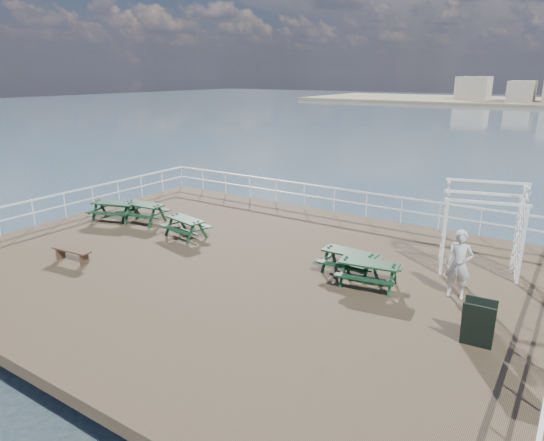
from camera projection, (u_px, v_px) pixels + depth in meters
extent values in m
cube|color=brown|center=(237.00, 266.00, 15.42)|extent=(18.00, 14.00, 0.30)
plane|color=#394E60|center=(482.00, 154.00, 47.93)|extent=(300.00, 300.00, 0.00)
cube|color=beige|center=(474.00, 88.00, 130.86)|extent=(8.00, 8.00, 6.00)
cube|color=beige|center=(523.00, 91.00, 124.70)|extent=(6.00, 8.00, 5.00)
cylinder|color=#4F3628|center=(185.00, 222.00, 24.11)|extent=(0.36, 0.36, 2.10)
cylinder|color=#4F3628|center=(516.00, 294.00, 16.23)|extent=(0.36, 0.36, 2.10)
cube|color=white|center=(334.00, 188.00, 20.55)|extent=(17.70, 0.07, 0.07)
cube|color=white|center=(334.00, 200.00, 20.69)|extent=(17.70, 0.05, 0.05)
cylinder|color=white|center=(181.00, 176.00, 25.34)|extent=(0.05, 0.05, 1.10)
cube|color=white|center=(63.00, 193.00, 19.72)|extent=(0.07, 13.70, 0.07)
cube|color=white|center=(65.00, 205.00, 19.86)|extent=(0.05, 13.70, 0.05)
cube|color=#12311D|center=(114.00, 203.00, 19.53)|extent=(1.89, 1.22, 0.06)
cube|color=#12311D|center=(122.00, 206.00, 20.16)|extent=(1.75, 0.80, 0.05)
cube|color=#12311D|center=(106.00, 214.00, 19.07)|extent=(1.75, 0.80, 0.05)
cube|color=#12311D|center=(99.00, 209.00, 19.80)|extent=(0.53, 1.37, 0.06)
cube|color=#12311D|center=(131.00, 211.00, 19.45)|extent=(0.53, 1.37, 0.06)
cube|color=#12311D|center=(103.00, 208.00, 20.08)|extent=(0.24, 0.50, 0.86)
cube|color=#12311D|center=(95.00, 212.00, 19.54)|extent=(0.24, 0.50, 0.86)
cube|color=#12311D|center=(135.00, 211.00, 19.73)|extent=(0.24, 0.50, 0.86)
cube|color=#12311D|center=(127.00, 214.00, 19.19)|extent=(0.24, 0.50, 0.86)
cube|color=#12311D|center=(115.00, 214.00, 19.67)|extent=(1.51, 0.58, 0.06)
cube|color=#12311D|center=(185.00, 219.00, 17.59)|extent=(1.68, 0.93, 0.05)
cube|color=#12311D|center=(197.00, 223.00, 18.02)|extent=(1.59, 0.55, 0.04)
cube|color=#12311D|center=(173.00, 229.00, 17.31)|extent=(1.59, 0.55, 0.04)
cube|color=#12311D|center=(176.00, 223.00, 18.12)|extent=(0.34, 1.26, 0.05)
cube|color=#12311D|center=(196.00, 230.00, 17.22)|extent=(0.34, 1.26, 0.05)
cube|color=#12311D|center=(181.00, 222.00, 18.31)|extent=(0.16, 0.46, 0.77)
cube|color=#12311D|center=(170.00, 225.00, 17.96)|extent=(0.16, 0.46, 0.77)
cube|color=#12311D|center=(203.00, 230.00, 17.41)|extent=(0.16, 0.46, 0.77)
cube|color=#12311D|center=(190.00, 233.00, 17.06)|extent=(0.16, 0.46, 0.77)
cube|color=#12311D|center=(186.00, 231.00, 17.72)|extent=(1.39, 0.36, 0.05)
cube|color=#12311D|center=(350.00, 252.00, 14.33)|extent=(1.62, 0.65, 0.05)
cube|color=#12311D|center=(357.00, 255.00, 14.83)|extent=(1.61, 0.25, 0.04)
cube|color=#12311D|center=(341.00, 266.00, 13.98)|extent=(1.61, 0.25, 0.04)
cube|color=#12311D|center=(329.00, 257.00, 14.77)|extent=(0.09, 1.29, 0.05)
cube|color=#12311D|center=(370.00, 266.00, 14.05)|extent=(0.09, 1.29, 0.05)
cube|color=#12311D|center=(333.00, 255.00, 14.99)|extent=(0.08, 0.46, 0.78)
cube|color=#12311D|center=(325.00, 261.00, 14.57)|extent=(0.08, 0.46, 0.78)
cube|color=#12311D|center=(374.00, 264.00, 14.27)|extent=(0.08, 0.46, 0.78)
cube|color=#12311D|center=(366.00, 270.00, 13.85)|extent=(0.08, 0.46, 0.78)
cube|color=#12311D|center=(349.00, 266.00, 14.46)|extent=(1.43, 0.10, 0.05)
cube|color=#12311D|center=(143.00, 204.00, 19.36)|extent=(1.76, 0.78, 0.06)
cube|color=#12311D|center=(153.00, 208.00, 19.92)|extent=(1.74, 0.35, 0.05)
cube|color=#12311D|center=(133.00, 215.00, 18.96)|extent=(1.74, 0.35, 0.05)
cube|color=#12311D|center=(130.00, 209.00, 19.79)|extent=(0.16, 1.39, 0.06)
cube|color=#12311D|center=(157.00, 214.00, 19.10)|extent=(0.16, 1.39, 0.06)
cube|color=#12311D|center=(136.00, 209.00, 20.04)|extent=(0.11, 0.50, 0.84)
cube|color=#12311D|center=(125.00, 212.00, 19.56)|extent=(0.11, 0.50, 0.84)
cube|color=#12311D|center=(162.00, 213.00, 19.36)|extent=(0.11, 0.50, 0.84)
cube|color=#12311D|center=(152.00, 217.00, 18.88)|extent=(0.11, 0.50, 0.84)
cube|color=#12311D|center=(144.00, 216.00, 19.50)|extent=(1.54, 0.17, 0.06)
cube|color=#12311D|center=(369.00, 263.00, 13.49)|extent=(1.70, 0.86, 0.05)
cube|color=#12311D|center=(373.00, 265.00, 14.03)|extent=(1.64, 0.46, 0.05)
cube|color=#12311D|center=(364.00, 279.00, 13.09)|extent=(1.64, 0.46, 0.05)
cube|color=#12311D|center=(345.00, 269.00, 13.84)|extent=(0.26, 1.31, 0.05)
cube|color=#12311D|center=(393.00, 277.00, 13.30)|extent=(0.26, 1.31, 0.05)
cube|color=#12311D|center=(348.00, 267.00, 14.09)|extent=(0.14, 0.47, 0.79)
cube|color=#12311D|center=(342.00, 274.00, 13.62)|extent=(0.14, 0.47, 0.79)
cube|color=#12311D|center=(395.00, 275.00, 13.54)|extent=(0.14, 0.47, 0.79)
cube|color=#12311D|center=(391.00, 282.00, 13.07)|extent=(0.14, 0.47, 0.79)
cube|color=#12311D|center=(368.00, 278.00, 13.62)|extent=(1.44, 0.28, 0.05)
cube|color=#4F3628|center=(71.00, 250.00, 15.31)|extent=(1.46, 0.47, 0.05)
cube|color=#4F3628|center=(61.00, 253.00, 15.61)|extent=(0.10, 0.31, 0.36)
cube|color=#4F3628|center=(84.00, 259.00, 15.13)|extent=(0.10, 0.31, 0.36)
cube|color=white|center=(444.00, 239.00, 14.10)|extent=(0.10, 0.10, 2.26)
cube|color=white|center=(443.00, 227.00, 15.12)|extent=(0.10, 0.10, 2.26)
cube|color=white|center=(522.00, 246.00, 13.48)|extent=(0.10, 0.10, 2.26)
cube|color=white|center=(516.00, 234.00, 14.50)|extent=(0.10, 0.10, 2.26)
cube|color=white|center=(487.00, 203.00, 13.45)|extent=(2.20, 0.66, 0.08)
cube|color=white|center=(484.00, 193.00, 14.47)|extent=(2.20, 0.66, 0.08)
cube|color=white|center=(488.00, 182.00, 13.82)|extent=(2.20, 0.65, 0.07)
cube|color=black|center=(477.00, 327.00, 10.39)|extent=(0.68, 0.32, 1.10)
cube|color=black|center=(479.00, 322.00, 10.58)|extent=(0.68, 0.32, 1.10)
imported|color=silver|center=(459.00, 264.00, 12.72)|extent=(0.70, 0.48, 1.86)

